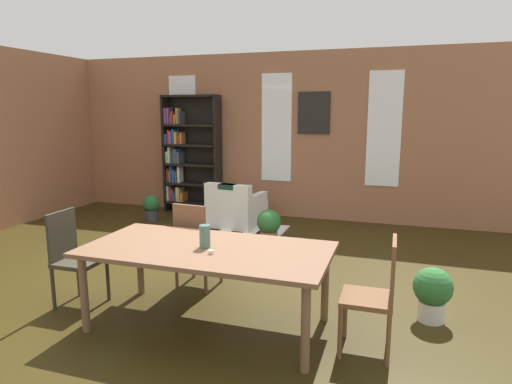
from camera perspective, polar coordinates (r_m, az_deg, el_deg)
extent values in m
plane|color=#31280D|center=(4.97, -8.93, -12.30)|extent=(10.33, 10.33, 0.00)
cube|color=#9F6547|center=(8.03, 2.79, 7.25)|extent=(8.94, 0.12, 2.93)
cube|color=white|center=(8.64, -9.39, 8.32)|extent=(0.55, 0.02, 1.90)
cube|color=white|center=(7.96, 2.67, 8.28)|extent=(0.55, 0.02, 1.90)
cube|color=white|center=(7.67, 16.26, 7.79)|extent=(0.55, 0.02, 1.90)
cube|color=brown|center=(3.92, -6.36, -7.41)|extent=(2.15, 1.07, 0.04)
cylinder|color=brown|center=(4.20, -21.36, -12.21)|extent=(0.07, 0.07, 0.70)
cylinder|color=brown|center=(3.39, 6.43, -17.12)|extent=(0.07, 0.07, 0.70)
cylinder|color=brown|center=(4.85, -14.78, -8.74)|extent=(0.07, 0.07, 0.70)
cylinder|color=brown|center=(4.17, 8.94, -11.73)|extent=(0.07, 0.07, 0.70)
cylinder|color=#4C7266|center=(3.89, -6.63, -5.71)|extent=(0.10, 0.10, 0.20)
cylinder|color=silver|center=(3.73, -5.83, -7.75)|extent=(0.04, 0.04, 0.03)
cube|color=brown|center=(3.69, 14.15, -13.23)|extent=(0.40, 0.40, 0.04)
cube|color=brown|center=(3.60, 17.31, -9.76)|extent=(0.03, 0.38, 0.50)
cylinder|color=brown|center=(3.96, 11.48, -15.14)|extent=(0.04, 0.04, 0.43)
cylinder|color=brown|center=(3.64, 10.82, -17.53)|extent=(0.04, 0.04, 0.43)
cylinder|color=brown|center=(3.95, 16.87, -15.49)|extent=(0.04, 0.04, 0.43)
cylinder|color=brown|center=(3.63, 16.76, -17.94)|extent=(0.04, 0.04, 0.43)
cube|color=brown|center=(4.91, -7.42, -6.96)|extent=(0.43, 0.43, 0.04)
cube|color=brown|center=(4.69, -8.62, -4.65)|extent=(0.38, 0.06, 0.50)
cylinder|color=brown|center=(5.06, -4.54, -9.20)|extent=(0.04, 0.04, 0.43)
cylinder|color=brown|center=(5.22, -8.10, -8.63)|extent=(0.04, 0.04, 0.43)
cylinder|color=brown|center=(4.76, -6.54, -10.52)|extent=(0.04, 0.04, 0.43)
cylinder|color=brown|center=(4.93, -10.25, -9.85)|extent=(0.04, 0.04, 0.43)
cube|color=#343025|center=(4.72, -21.87, -8.40)|extent=(0.41, 0.41, 0.04)
cube|color=#343025|center=(4.76, -23.81, -5.22)|extent=(0.04, 0.38, 0.50)
cylinder|color=#343025|center=(4.56, -21.32, -12.17)|extent=(0.04, 0.04, 0.43)
cylinder|color=#343025|center=(4.82, -18.62, -10.74)|extent=(0.04, 0.04, 0.43)
cylinder|color=#343025|center=(4.78, -24.77, -11.36)|extent=(0.04, 0.04, 0.43)
cylinder|color=#343025|center=(5.03, -22.00, -10.06)|extent=(0.04, 0.04, 0.43)
cube|color=black|center=(8.63, -11.46, 4.85)|extent=(0.04, 0.31, 2.20)
cube|color=black|center=(8.16, -4.95, 4.71)|extent=(0.04, 0.31, 2.20)
cube|color=black|center=(8.51, -7.84, 4.89)|extent=(1.10, 0.01, 2.20)
cube|color=black|center=(8.52, -8.13, -1.35)|extent=(1.06, 0.31, 0.04)
cube|color=white|center=(8.71, -11.07, -0.06)|extent=(0.03, 0.23, 0.29)
cube|color=#B22D28|center=(8.69, -10.79, -0.17)|extent=(0.03, 0.16, 0.27)
cube|color=#4C4C51|center=(8.67, -10.52, -0.36)|extent=(0.04, 0.16, 0.21)
cube|color=#284C8C|center=(8.66, -10.27, -0.53)|extent=(0.03, 0.20, 0.17)
cube|color=white|center=(8.62, -9.98, -0.20)|extent=(0.05, 0.18, 0.27)
cube|color=gold|center=(8.60, -9.68, -0.23)|extent=(0.04, 0.25, 0.27)
cube|color=orange|center=(8.58, -9.31, -0.58)|extent=(0.04, 0.25, 0.17)
cube|color=black|center=(8.45, -8.20, 1.08)|extent=(1.06, 0.31, 0.04)
cube|color=#B22D28|center=(8.65, -11.14, 2.19)|extent=(0.04, 0.18, 0.25)
cube|color=orange|center=(8.64, -10.89, 2.08)|extent=(0.04, 0.17, 0.22)
cube|color=#284C8C|center=(8.61, -10.63, 2.33)|extent=(0.03, 0.26, 0.30)
cube|color=#284C8C|center=(8.59, -10.34, 2.12)|extent=(0.05, 0.24, 0.24)
cube|color=#4C4C51|center=(8.57, -10.06, 1.99)|extent=(0.03, 0.22, 0.21)
cube|color=white|center=(8.54, -9.78, 2.31)|extent=(0.05, 0.18, 0.31)
cube|color=black|center=(8.40, -8.26, 3.55)|extent=(1.06, 0.31, 0.04)
cube|color=white|center=(8.61, -11.21, 4.49)|extent=(0.04, 0.19, 0.22)
cube|color=white|center=(8.58, -10.94, 4.75)|extent=(0.04, 0.20, 0.30)
cube|color=#33724C|center=(8.57, -10.69, 4.36)|extent=(0.03, 0.20, 0.18)
cube|color=#4C4C51|center=(8.54, -10.35, 4.63)|extent=(0.05, 0.18, 0.27)
cube|color=#284C8C|center=(8.51, -10.02, 4.65)|extent=(0.03, 0.24, 0.27)
cube|color=#4C4C51|center=(8.49, -9.74, 4.44)|extent=(0.05, 0.24, 0.21)
cube|color=black|center=(8.36, -8.33, 6.04)|extent=(1.06, 0.31, 0.04)
cube|color=#284C8C|center=(8.58, -11.29, 6.79)|extent=(0.04, 0.25, 0.18)
cube|color=#B22D28|center=(8.56, -11.04, 7.07)|extent=(0.03, 0.19, 0.26)
cube|color=#8C4C8C|center=(8.53, -10.71, 6.98)|extent=(0.04, 0.25, 0.23)
cube|color=#284C8C|center=(8.51, -10.37, 7.10)|extent=(0.04, 0.24, 0.27)
cube|color=gold|center=(8.48, -10.07, 6.93)|extent=(0.04, 0.25, 0.22)
cube|color=#B22D28|center=(8.46, -9.74, 6.80)|extent=(0.04, 0.19, 0.18)
cube|color=orange|center=(8.44, -9.48, 6.89)|extent=(0.03, 0.18, 0.21)
cube|color=black|center=(8.34, -8.40, 8.55)|extent=(1.06, 0.31, 0.04)
cube|color=#8C4C8C|center=(8.57, -11.39, 9.62)|extent=(0.04, 0.22, 0.29)
cube|color=#8C4C8C|center=(8.54, -11.08, 9.65)|extent=(0.03, 0.21, 0.30)
cube|color=#4C4C51|center=(8.52, -10.83, 9.25)|extent=(0.03, 0.17, 0.18)
cube|color=#B22D28|center=(8.50, -10.58, 9.44)|extent=(0.03, 0.20, 0.23)
cube|color=orange|center=(8.48, -10.30, 9.24)|extent=(0.04, 0.17, 0.17)
cube|color=gold|center=(8.46, -10.00, 9.66)|extent=(0.04, 0.16, 0.29)
cube|color=#4C4C51|center=(8.43, -9.66, 9.49)|extent=(0.05, 0.26, 0.24)
cube|color=black|center=(8.34, -8.49, 12.19)|extent=(1.06, 0.31, 0.04)
cube|color=white|center=(7.49, -2.45, -2.76)|extent=(0.89, 0.89, 0.40)
cube|color=white|center=(7.14, -3.67, -0.36)|extent=(0.81, 0.26, 0.35)
cube|color=white|center=(7.28, -0.10, -0.92)|extent=(0.21, 0.73, 0.15)
cube|color=white|center=(7.59, -4.74, -0.48)|extent=(0.21, 0.73, 0.15)
cube|color=#19382D|center=(7.11, -3.68, 0.71)|extent=(0.30, 0.20, 0.08)
cylinder|color=silver|center=(4.51, 21.73, -14.10)|extent=(0.24, 0.24, 0.19)
sphere|color=#2D6B33|center=(4.42, 21.94, -11.30)|extent=(0.35, 0.35, 0.35)
cylinder|color=#9E6042|center=(6.63, 1.67, -5.68)|extent=(0.26, 0.26, 0.14)
sphere|color=#2D6B33|center=(6.57, 1.68, -3.86)|extent=(0.36, 0.36, 0.36)
cylinder|color=#333338|center=(8.00, -13.36, -2.94)|extent=(0.24, 0.24, 0.20)
sphere|color=#235B2D|center=(7.95, -13.43, -1.42)|extent=(0.30, 0.30, 0.30)
cube|color=black|center=(7.48, -8.07, -4.43)|extent=(0.20, 1.10, 0.01)
cube|color=white|center=(7.39, -6.65, -4.57)|extent=(0.20, 1.10, 0.01)
cube|color=black|center=(7.31, -5.19, -4.71)|extent=(0.20, 1.10, 0.01)
cube|color=white|center=(7.24, -3.70, -4.85)|extent=(0.20, 1.10, 0.01)
cube|color=black|center=(7.16, -2.18, -4.99)|extent=(0.20, 1.10, 0.01)
cube|color=white|center=(7.10, -0.63, -5.13)|extent=(0.20, 1.10, 0.01)
cube|color=black|center=(7.04, 0.95, -5.27)|extent=(0.20, 1.10, 0.01)
cube|color=white|center=(6.98, 2.55, -5.41)|extent=(0.20, 1.10, 0.01)
cube|color=black|center=(7.79, 7.50, 10.12)|extent=(0.56, 0.03, 0.72)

